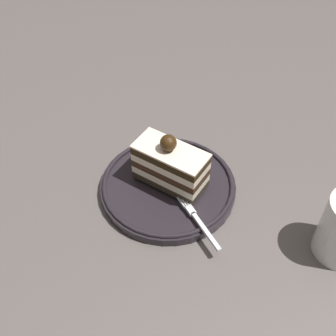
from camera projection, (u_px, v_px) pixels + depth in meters
ground_plane at (190, 197)px, 0.64m from camera, size 2.40×2.40×0.00m
dessert_plate at (168, 186)px, 0.64m from camera, size 0.20×0.20×0.02m
cake_slice at (170, 165)px, 0.61m from camera, size 0.10×0.11×0.09m
fork at (196, 218)px, 0.59m from camera, size 0.03×0.11×0.00m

